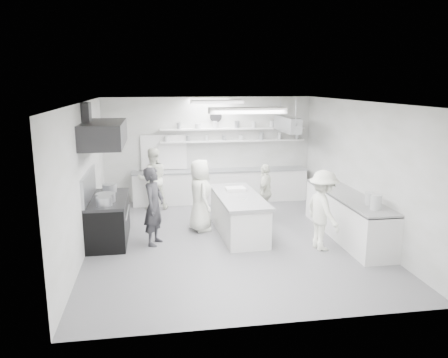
{
  "coord_description": "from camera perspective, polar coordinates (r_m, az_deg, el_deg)",
  "views": [
    {
      "loc": [
        -1.54,
        -9.0,
        3.39
      ],
      "look_at": [
        -0.01,
        0.6,
        1.25
      ],
      "focal_mm": 35.05,
      "sensor_mm": 36.0,
      "label": 1
    }
  ],
  "objects": [
    {
      "name": "wall_back",
      "position": [
        12.74,
        -2.0,
        3.89
      ],
      "size": [
        6.0,
        0.04,
        3.0
      ],
      "primitive_type": "cube",
      "color": "silver",
      "rests_on": "floor"
    },
    {
      "name": "prep_island",
      "position": [
        10.02,
        1.89,
        -4.76
      ],
      "size": [
        0.97,
        2.36,
        0.86
      ],
      "primitive_type": "cube",
      "rotation": [
        0.0,
        0.0,
        0.04
      ],
      "color": "white",
      "rests_on": "floor"
    },
    {
      "name": "cook_stove",
      "position": [
        9.37,
        -9.13,
        -3.53
      ],
      "size": [
        0.6,
        0.72,
        1.68
      ],
      "primitive_type": "imported",
      "rotation": [
        0.0,
        0.0,
        1.19
      ],
      "color": "#2F2F32",
      "rests_on": "floor"
    },
    {
      "name": "cook_back",
      "position": [
        12.0,
        -9.28,
        0.02
      ],
      "size": [
        0.9,
        0.75,
        1.69
      ],
      "primitive_type": "imported",
      "rotation": [
        0.0,
        0.0,
        -3.0
      ],
      "color": "white",
      "rests_on": "floor"
    },
    {
      "name": "light_fixture_front",
      "position": [
        7.38,
        3.08,
        8.92
      ],
      "size": [
        1.3,
        0.25,
        0.1
      ],
      "primitive_type": "cube",
      "color": "white",
      "rests_on": "ceiling"
    },
    {
      "name": "cook_island_left",
      "position": [
        10.15,
        -3.14,
        -2.13
      ],
      "size": [
        0.67,
        0.9,
        1.68
      ],
      "primitive_type": "imported",
      "rotation": [
        0.0,
        0.0,
        1.75
      ],
      "color": "white",
      "rests_on": "floor"
    },
    {
      "name": "floor",
      "position": [
        9.75,
        0.64,
        -7.98
      ],
      "size": [
        6.0,
        7.0,
        0.02
      ],
      "primitive_type": "cube",
      "color": "gray",
      "rests_on": "ground"
    },
    {
      "name": "wall_left",
      "position": [
        9.31,
        -17.85,
        0.12
      ],
      "size": [
        0.04,
        7.0,
        3.0
      ],
      "primitive_type": "cube",
      "color": "silver",
      "rests_on": "floor"
    },
    {
      "name": "pot_rack",
      "position": [
        11.99,
        8.24,
        7.09
      ],
      "size": [
        0.3,
        1.6,
        0.4
      ],
      "primitive_type": "cube",
      "color": "#B1B4B9",
      "rests_on": "ceiling"
    },
    {
      "name": "light_fixture_rear",
      "position": [
        10.92,
        -0.93,
        10.07
      ],
      "size": [
        1.3,
        0.25,
        0.1
      ],
      "primitive_type": "cube",
      "color": "white",
      "rests_on": "ceiling"
    },
    {
      "name": "back_counter",
      "position": [
        12.68,
        -0.45,
        -0.92
      ],
      "size": [
        5.0,
        0.6,
        0.92
      ],
      "primitive_type": "cube",
      "color": "white",
      "rests_on": "floor"
    },
    {
      "name": "cook_island_right",
      "position": [
        11.05,
        5.39,
        -1.67
      ],
      "size": [
        0.71,
        0.89,
        1.42
      ],
      "primitive_type": "imported",
      "rotation": [
        0.0,
        0.0,
        -2.09
      ],
      "color": "white",
      "rests_on": "floor"
    },
    {
      "name": "wall_front",
      "position": [
        6.02,
        6.32,
        -5.95
      ],
      "size": [
        6.0,
        0.04,
        3.0
      ],
      "primitive_type": "cube",
      "color": "silver",
      "rests_on": "floor"
    },
    {
      "name": "shelf_lower",
      "position": [
        12.68,
        1.22,
        5.0
      ],
      "size": [
        4.2,
        0.26,
        0.04
      ],
      "primitive_type": "cube",
      "color": "white",
      "rests_on": "wall_back"
    },
    {
      "name": "right_counter",
      "position": [
        10.18,
        15.77,
        -4.72
      ],
      "size": [
        0.74,
        3.3,
        0.94
      ],
      "primitive_type": "cube",
      "color": "white",
      "rests_on": "floor"
    },
    {
      "name": "bowl_right",
      "position": [
        10.84,
        13.27,
        -0.8
      ],
      "size": [
        0.33,
        0.33,
        0.06
      ],
      "primitive_type": "imported",
      "rotation": [
        0.0,
        0.0,
        -0.38
      ],
      "color": "white",
      "rests_on": "right_counter"
    },
    {
      "name": "bowl_island_b",
      "position": [
        9.51,
        2.49,
        -2.83
      ],
      "size": [
        0.22,
        0.22,
        0.06
      ],
      "primitive_type": "imported",
      "rotation": [
        0.0,
        0.0,
        0.14
      ],
      "color": "white",
      "rests_on": "prep_island"
    },
    {
      "name": "shelf_upper",
      "position": [
        12.64,
        1.23,
        6.57
      ],
      "size": [
        4.2,
        0.26,
        0.04
      ],
      "primitive_type": "cube",
      "color": "white",
      "rests_on": "wall_back"
    },
    {
      "name": "stove",
      "position": [
        9.91,
        -14.81,
        -5.26
      ],
      "size": [
        0.8,
        1.8,
        0.9
      ],
      "primitive_type": "cube",
      "color": "black",
      "rests_on": "floor"
    },
    {
      "name": "bowl_island_a",
      "position": [
        10.37,
        2.4,
        -1.52
      ],
      "size": [
        0.32,
        0.32,
        0.06
      ],
      "primitive_type": "imported",
      "rotation": [
        0.0,
        0.0,
        -0.28
      ],
      "color": "#B1B4B9",
      "rests_on": "prep_island"
    },
    {
      "name": "exhaust_hood",
      "position": [
        9.52,
        -15.44,
        5.71
      ],
      "size": [
        0.85,
        2.0,
        0.5
      ],
      "primitive_type": "cube",
      "color": "#2B2B2D",
      "rests_on": "wall_left"
    },
    {
      "name": "stove_pot",
      "position": [
        9.46,
        -15.18,
        -2.5
      ],
      "size": [
        0.4,
        0.4,
        0.23
      ],
      "primitive_type": "cylinder",
      "color": "#B1B4B9",
      "rests_on": "stove"
    },
    {
      "name": "wall_right",
      "position": [
        10.26,
        17.42,
        1.24
      ],
      "size": [
        0.04,
        7.0,
        3.0
      ],
      "primitive_type": "cube",
      "color": "silver",
      "rests_on": "floor"
    },
    {
      "name": "ceiling",
      "position": [
        9.14,
        0.69,
        10.05
      ],
      "size": [
        6.0,
        7.0,
        0.02
      ],
      "primitive_type": "cube",
      "color": "white",
      "rests_on": "wall_back"
    },
    {
      "name": "wall_clock",
      "position": [
        12.62,
        -1.1,
        8.16
      ],
      "size": [
        0.32,
        0.05,
        0.32
      ],
      "primitive_type": "cylinder",
      "rotation": [
        1.57,
        0.0,
        0.0
      ],
      "color": "white",
      "rests_on": "wall_back"
    },
    {
      "name": "cook_right",
      "position": [
        9.21,
        12.79,
        -4.01
      ],
      "size": [
        0.76,
        1.15,
        1.67
      ],
      "primitive_type": "imported",
      "rotation": [
        0.0,
        0.0,
        1.71
      ],
      "color": "white",
      "rests_on": "floor"
    },
    {
      "name": "pass_through_window",
      "position": [
        12.63,
        -7.85,
        3.48
      ],
      "size": [
        1.3,
        0.04,
        1.0
      ],
      "primitive_type": "cube",
      "color": "black",
      "rests_on": "wall_back"
    }
  ]
}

